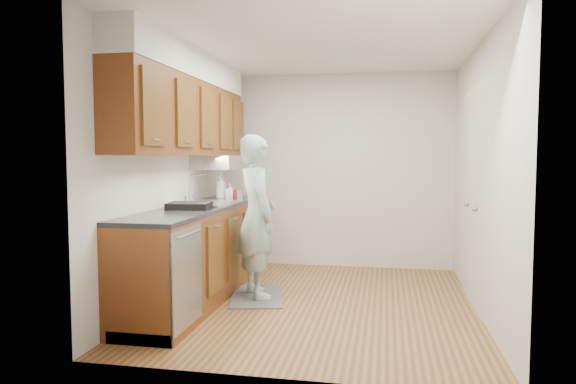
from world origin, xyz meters
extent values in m
plane|color=olive|center=(0.00, 0.00, 0.00)|extent=(3.50, 3.50, 0.00)
plane|color=white|center=(0.00, 0.00, 2.50)|extent=(3.50, 3.50, 0.00)
cube|color=beige|center=(-1.50, 0.00, 1.25)|extent=(0.02, 3.50, 2.50)
cube|color=beige|center=(1.50, 0.00, 1.25)|extent=(0.02, 3.50, 2.50)
cube|color=beige|center=(0.00, 1.75, 1.25)|extent=(3.00, 0.02, 2.50)
cube|color=brown|center=(-1.20, 0.00, 0.45)|extent=(0.60, 2.80, 0.90)
cube|color=black|center=(-1.21, 0.00, 0.92)|extent=(0.63, 2.80, 0.04)
cube|color=#B2B2B7|center=(-1.20, 0.20, 0.89)|extent=(0.48, 0.68, 0.14)
cube|color=#B2B2B7|center=(-1.20, 0.20, 0.94)|extent=(0.52, 0.72, 0.01)
cube|color=#B2B2B7|center=(-0.91, -1.10, 0.47)|extent=(0.03, 0.60, 0.80)
cube|color=brown|center=(-1.33, 0.00, 1.83)|extent=(0.33, 2.80, 0.75)
cube|color=silver|center=(-1.33, 0.00, 2.35)|extent=(0.35, 2.80, 0.30)
cube|color=#A5A5AA|center=(-1.27, 0.85, 1.37)|extent=(0.46, 0.75, 0.16)
cube|color=white|center=(1.49, 0.30, 1.02)|extent=(0.02, 1.22, 2.05)
cube|color=slate|center=(-0.63, 0.10, 0.01)|extent=(0.69, 0.96, 0.02)
imported|color=#9CBBBE|center=(-0.63, 0.10, 0.95)|extent=(0.73, 0.79, 1.86)
imported|color=silver|center=(-1.22, 0.74, 1.09)|extent=(0.15, 0.15, 0.30)
imported|color=silver|center=(-1.11, 0.73, 1.04)|extent=(0.09, 0.09, 0.19)
cylinder|color=#A41C20|center=(-1.01, 0.63, 1.00)|extent=(0.09, 0.09, 0.13)
cylinder|color=#A5A5AA|center=(-0.95, 0.59, 1.00)|extent=(0.08, 0.08, 0.12)
cube|color=black|center=(-1.19, -0.32, 0.97)|extent=(0.43, 0.38, 0.06)
camera|label=1|loc=(0.65, -4.92, 1.44)|focal=32.00mm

